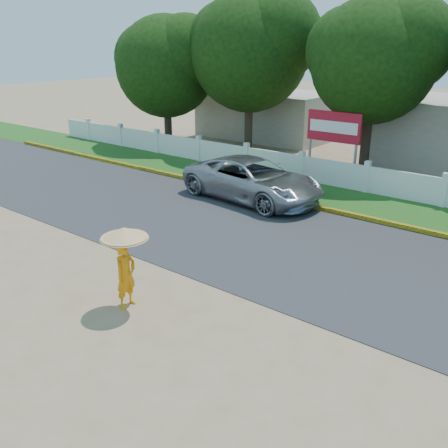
% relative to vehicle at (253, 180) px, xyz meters
% --- Properties ---
extents(ground, '(120.00, 120.00, 0.00)m').
position_rel_vehicle_xyz_m(ground, '(3.04, -7.57, -0.79)').
color(ground, '#9E8460').
rests_on(ground, ground).
extents(road, '(60.00, 7.00, 0.02)m').
position_rel_vehicle_xyz_m(road, '(3.04, -3.07, -0.78)').
color(road, '#38383A').
rests_on(road, ground).
extents(grass_verge, '(60.00, 3.50, 0.03)m').
position_rel_vehicle_xyz_m(grass_verge, '(3.04, 2.18, -0.78)').
color(grass_verge, '#2D601E').
rests_on(grass_verge, ground).
extents(curb, '(40.00, 0.18, 0.16)m').
position_rel_vehicle_xyz_m(curb, '(3.04, 0.48, -0.71)').
color(curb, yellow).
rests_on(curb, ground).
extents(fence, '(40.00, 0.10, 1.10)m').
position_rel_vehicle_xyz_m(fence, '(3.04, 3.63, -0.24)').
color(fence, silver).
rests_on(fence, ground).
extents(building_far, '(8.00, 5.00, 2.80)m').
position_rel_vehicle_xyz_m(building_far, '(-6.96, 11.43, 0.61)').
color(building_far, '#B7AD99').
rests_on(building_far, ground).
extents(vehicle, '(5.94, 3.17, 1.59)m').
position_rel_vehicle_xyz_m(vehicle, '(0.00, 0.00, 0.00)').
color(vehicle, '#929499').
rests_on(vehicle, ground).
extents(monk_with_parasol, '(1.08, 1.08, 1.97)m').
position_rel_vehicle_xyz_m(monk_with_parasol, '(2.55, -8.53, 0.49)').
color(monk_with_parasol, orange).
rests_on(monk_with_parasol, ground).
extents(billboard, '(2.50, 0.13, 2.95)m').
position_rel_vehicle_xyz_m(billboard, '(0.90, 4.72, 1.35)').
color(billboard, gray).
rests_on(billboard, ground).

